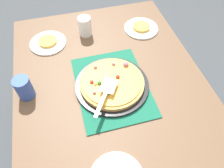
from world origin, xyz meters
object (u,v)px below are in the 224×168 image
at_px(plate_near_left, 141,28).
at_px(cup_far, 85,26).
at_px(plate_far_right, 48,43).
at_px(pizza_pan, 112,85).
at_px(pizza, 112,82).
at_px(pizza_server, 106,93).
at_px(served_slice_right, 48,41).
at_px(cup_near, 24,88).
at_px(served_slice_left, 141,27).

relative_size(plate_near_left, cup_far, 1.83).
distance_m(plate_far_right, cup_far, 0.25).
bearing_deg(pizza_pan, plate_near_left, 143.01).
relative_size(pizza, plate_near_left, 1.50).
xyz_separation_m(pizza, cup_far, (-0.45, -0.05, 0.03)).
bearing_deg(pizza_server, served_slice_right, -154.46).
bearing_deg(cup_far, plate_far_right, -83.07).
bearing_deg(plate_near_left, pizza_pan, -36.99).
distance_m(cup_near, pizza_server, 0.40).
distance_m(plate_near_left, plate_far_right, 0.60).
bearing_deg(plate_far_right, pizza, 34.94).
height_order(plate_far_right, cup_near, cup_near).
height_order(pizza, served_slice_right, pizza).
height_order(pizza_pan, served_slice_left, served_slice_left).
bearing_deg(cup_far, served_slice_left, 83.07).
relative_size(cup_near, pizza_server, 0.56).
distance_m(pizza_pan, served_slice_left, 0.51).
height_order(plate_near_left, served_slice_right, served_slice_right).
bearing_deg(served_slice_left, plate_near_left, 0.00).
xyz_separation_m(plate_near_left, cup_near, (0.35, -0.73, 0.06)).
xyz_separation_m(plate_near_left, served_slice_right, (-0.01, -0.60, 0.01)).
xyz_separation_m(cup_near, cup_far, (-0.39, 0.37, 0.00)).
distance_m(pizza_pan, plate_far_right, 0.51).
xyz_separation_m(cup_far, pizza_server, (0.53, 0.00, 0.01)).
xyz_separation_m(pizza_pan, pizza, (-0.00, -0.00, 0.02)).
bearing_deg(cup_far, plate_near_left, 83.07).
bearing_deg(served_slice_left, cup_near, -64.61).
bearing_deg(served_slice_right, plate_near_left, 88.61).
bearing_deg(pizza_pan, served_slice_left, 143.01).
relative_size(plate_near_left, served_slice_right, 2.00).
relative_size(served_slice_left, served_slice_right, 1.00).
xyz_separation_m(pizza_pan, served_slice_left, (-0.41, 0.31, 0.01)).
xyz_separation_m(served_slice_left, served_slice_right, (-0.01, -0.60, 0.00)).
xyz_separation_m(plate_far_right, cup_far, (-0.03, 0.24, 0.06)).
height_order(pizza, pizza_server, pizza_server).
relative_size(served_slice_right, cup_near, 0.92).
bearing_deg(pizza, pizza_pan, 23.63).
bearing_deg(pizza, plate_far_right, -145.06).
height_order(pizza_pan, plate_near_left, pizza_pan).
distance_m(plate_far_right, cup_near, 0.39).
distance_m(served_slice_right, pizza_server, 0.56).
bearing_deg(plate_near_left, plate_far_right, -91.39).
xyz_separation_m(served_slice_right, cup_near, (0.36, -0.13, 0.04)).
height_order(pizza, served_slice_left, pizza).
relative_size(plate_near_left, cup_near, 1.83).
bearing_deg(pizza_server, plate_near_left, 143.64).
bearing_deg(pizza_server, pizza_pan, 146.91).
height_order(plate_far_right, pizza_server, pizza_server).
height_order(served_slice_right, cup_far, cup_far).
relative_size(plate_far_right, pizza_server, 1.02).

